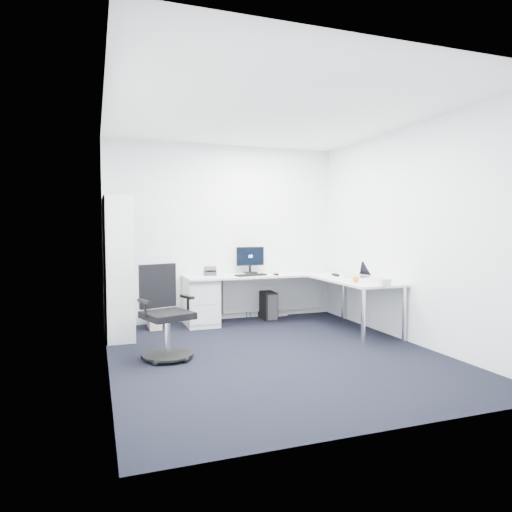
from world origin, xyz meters
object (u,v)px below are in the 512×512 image
object	(u,v)px
bookshelf	(118,268)
task_chair	(167,312)
laptop	(358,269)
l_desk	(274,301)
monitor	(250,260)

from	to	relation	value
bookshelf	task_chair	size ratio (longest dim) A/B	1.78
laptop	l_desk	bearing A→B (deg)	141.96
l_desk	bookshelf	bearing A→B (deg)	178.68
bookshelf	monitor	world-z (taller)	bookshelf
l_desk	monitor	world-z (taller)	monitor
l_desk	bookshelf	xyz separation A→B (m)	(-2.17, 0.05, 0.55)
l_desk	laptop	distance (m)	1.29
l_desk	laptop	world-z (taller)	laptop
bookshelf	laptop	distance (m)	3.30
bookshelf	laptop	xyz separation A→B (m)	(3.24, -0.60, -0.07)
bookshelf	laptop	bearing A→B (deg)	-10.52
l_desk	monitor	xyz separation A→B (m)	(-0.17, 0.56, 0.57)
task_chair	monitor	world-z (taller)	monitor
task_chair	laptop	bearing A→B (deg)	-5.48
task_chair	monitor	distance (m)	2.38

